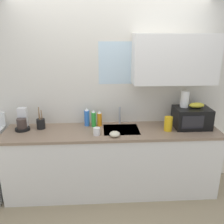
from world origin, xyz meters
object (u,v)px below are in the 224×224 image
Objects in this scene: mug_white at (97,131)px; banana_bunch at (197,105)px; dish_soap_bottle_orange at (100,119)px; cereal_canister at (168,124)px; dish_soap_bottle_blue at (87,117)px; small_bowl at (115,134)px; dish_soap_bottle_green at (94,119)px; microwave at (192,118)px; utensil_crock at (41,123)px; paper_towel_roll at (185,99)px; coffee_maker at (22,122)px.

banana_bunch is at bearing 8.25° from mug_white.
cereal_canister is at bearing -14.13° from dish_soap_bottle_orange.
dish_soap_bottle_blue is 1.91× the size of small_bowl.
dish_soap_bottle_orange is 0.08m from dish_soap_bottle_green.
microwave is at bearing -178.23° from banana_bunch.
banana_bunch is 1.35m from mug_white.
dish_soap_bottle_orange is at bearing 82.68° from mug_white.
utensil_crock reaches higher than microwave.
mug_white is 0.32× the size of utensil_crock.
cereal_canister is (-0.39, -0.10, -0.21)m from banana_bunch.
banana_bunch is at bearing 14.38° from cereal_canister.
paper_towel_roll is 1.23m from dish_soap_bottle_green.
cereal_canister is 1.43× the size of small_bowl.
dish_soap_bottle_orange is 1.64× the size of small_bowl.
coffee_maker is 1.00m from dish_soap_bottle_orange.
paper_towel_roll reaches higher than utensil_crock.
mug_white is (-1.16, -0.24, -0.33)m from paper_towel_roll.
dish_soap_bottle_blue reaches higher than small_bowl.
cereal_canister is at bearing -147.99° from paper_towel_roll.
dish_soap_bottle_green is 0.94× the size of dish_soap_bottle_blue.
utensil_crock is at bearing 178.04° from banana_bunch.
coffee_maker is (-2.27, 0.06, -0.20)m from banana_bunch.
coffee_maker is (-2.12, 0.01, -0.28)m from paper_towel_roll.
cereal_canister is at bearing -5.86° from utensil_crock.
small_bowl is (0.35, -0.39, -0.08)m from dish_soap_bottle_blue.
dish_soap_bottle_green is (-1.30, 0.10, -0.03)m from microwave.
dish_soap_bottle_blue is at bearing 5.68° from coffee_maker.
microwave reaches higher than cereal_canister.
dish_soap_bottle_orange is 0.32m from mug_white.
cereal_canister is (1.05, -0.24, -0.02)m from dish_soap_bottle_blue.
microwave is 1.64× the size of coffee_maker.
mug_white is at bearing -174.41° from cereal_canister.
mug_white is (-0.92, -0.09, -0.05)m from cereal_canister.
utensil_crock reaches higher than mug_white.
dish_soap_bottle_blue is at bearing 173.43° from dish_soap_bottle_orange.
dish_soap_bottle_blue reaches higher than mug_white.
banana_bunch reaches higher than utensil_crock.
mug_white is at bearing -14.46° from coffee_maker.
cereal_canister is at bearing -165.62° from banana_bunch.
small_bowl is (0.18, -0.37, -0.07)m from dish_soap_bottle_orange.
utensil_crock is (-0.73, 0.26, 0.02)m from mug_white.
small_bowl is at bearing -15.26° from mug_white.
microwave is 0.36m from cereal_canister.
paper_towel_roll is 1.16m from dish_soap_bottle_orange.
microwave is at bearing -5.86° from dish_soap_bottle_blue.
paper_towel_roll is 2.14m from coffee_maker.
microwave is 1.07m from small_bowl.
small_bowl is at bearing -166.56° from microwave.
paper_towel_roll is 1.05m from small_bowl.
banana_bunch is (0.05, 0.00, 0.17)m from microwave.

